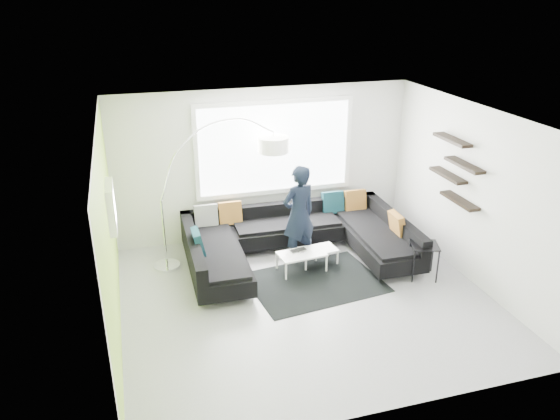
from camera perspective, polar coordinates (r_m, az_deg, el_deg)
The scene contains 9 objects.
ground at distance 8.48m, azimuth 2.74°, elevation -9.25°, with size 5.50×5.50×0.00m, color gray.
room_shell at distance 7.87m, azimuth 2.76°, elevation 2.82°, with size 5.54×5.04×2.82m.
sectional_sofa at distance 9.37m, azimuth 1.92°, elevation -3.45°, with size 3.80×2.39×0.81m.
rug at distance 8.90m, azimuth 3.68°, elevation -7.54°, with size 2.06×1.50×0.01m, color black.
coffee_table at distance 9.29m, azimuth 3.13°, elevation -5.06°, with size 1.00×0.58×0.33m, color white.
arc_lamp at distance 9.03m, azimuth -12.32°, elevation 1.01°, with size 2.28×0.70×2.45m, color white, non-canonical shape.
side_table at distance 9.22m, azimuth 14.73°, elevation -5.15°, with size 0.43×0.43×0.59m, color black.
person at distance 9.21m, azimuth 1.97°, elevation -0.47°, with size 0.72×0.58×1.73m, color black.
laptop at distance 9.13m, azimuth 2.02°, elevation -4.32°, with size 0.31×0.23×0.02m, color black.
Camera 1 is at (-2.40, -6.79, 4.47)m, focal length 35.00 mm.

